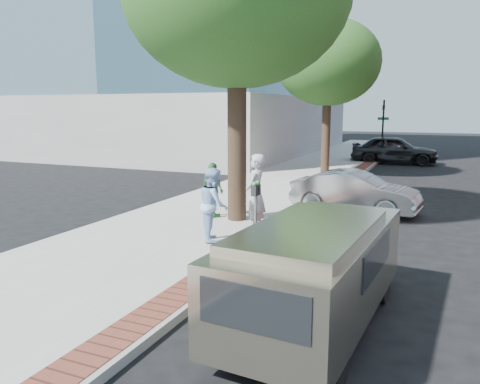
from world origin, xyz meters
The scene contains 14 objects.
ground centered at (0.00, 0.00, 0.00)m, with size 120.00×120.00×0.00m, color black.
sidewalk centered at (-1.50, 8.00, 0.07)m, with size 5.00×60.00×0.15m, color #9E9991.
brick_strip centered at (0.70, 8.00, 0.15)m, with size 0.60×60.00×0.01m, color brown.
curb centered at (1.05, 8.00, 0.07)m, with size 0.10×60.00×0.15m, color gray.
office_base centered at (-13.00, 22.00, 2.00)m, with size 18.20×22.20×4.00m, color gray.
signal_near centered at (0.90, 22.00, 2.25)m, with size 0.70×0.15×3.80m.
tree_far centered at (-0.50, 12.00, 5.30)m, with size 4.80×4.80×7.14m.
parking_meter centered at (0.81, -0.23, 1.21)m, with size 0.12×0.32×1.47m.
person_gray centered at (0.43, 0.70, 1.14)m, with size 0.72×0.48×1.99m, color #B8B7BD.
person_officer centered at (-0.24, -0.26, 1.01)m, with size 0.84×0.65×1.72m, color #99C1ED.
person_green centered at (-1.35, 1.87, 0.94)m, with size 0.92×0.38×1.58m, color #44964E.
sedan_silver centered at (2.15, 4.86, 0.65)m, with size 1.37×3.93×1.30m, color #AAADB1.
bg_car centered at (1.94, 19.25, 0.84)m, with size 1.98×4.92×1.68m, color black.
van centered at (3.01, -3.23, 0.88)m, with size 1.96×4.47×1.61m.
Camera 1 is at (4.60, -9.85, 3.21)m, focal length 35.00 mm.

